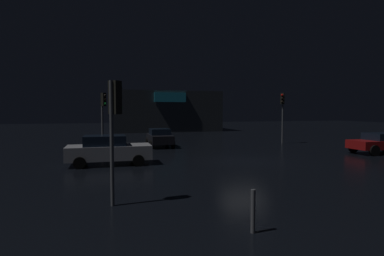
% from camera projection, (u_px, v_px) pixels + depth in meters
% --- Properties ---
extents(ground_plane, '(120.00, 120.00, 0.00)m').
position_uv_depth(ground_plane, '(243.00, 161.00, 17.81)').
color(ground_plane, black).
extents(store_building, '(15.00, 8.28, 5.59)m').
position_uv_depth(store_building, '(164.00, 111.00, 45.20)').
color(store_building, '#33383D').
rests_on(store_building, ground).
extents(traffic_signal_main, '(0.42, 0.42, 4.20)m').
position_uv_depth(traffic_signal_main, '(103.00, 110.00, 23.12)').
color(traffic_signal_main, '#595B60').
rests_on(traffic_signal_main, ground).
extents(traffic_signal_opposite, '(0.43, 0.41, 3.77)m').
position_uv_depth(traffic_signal_opposite, '(115.00, 112.00, 9.40)').
color(traffic_signal_opposite, '#595B60').
rests_on(traffic_signal_opposite, ground).
extents(traffic_signal_cross_right, '(0.42, 0.42, 4.42)m').
position_uv_depth(traffic_signal_cross_right, '(282.00, 106.00, 27.22)').
color(traffic_signal_cross_right, '#595B60').
rests_on(traffic_signal_cross_right, ground).
extents(car_near, '(1.96, 3.95, 1.45)m').
position_uv_depth(car_near, '(160.00, 137.00, 25.00)').
color(car_near, black).
rests_on(car_near, ground).
extents(car_far, '(4.06, 2.15, 1.38)m').
position_uv_depth(car_far, '(381.00, 143.00, 20.97)').
color(car_far, '#A51414').
rests_on(car_far, ground).
extents(car_crossing, '(4.38, 2.08, 1.57)m').
position_uv_depth(car_crossing, '(108.00, 150.00, 16.60)').
color(car_crossing, '#B7B7BF').
rests_on(car_crossing, ground).
extents(bollard_kerb_a, '(0.11, 0.11, 1.03)m').
position_uv_depth(bollard_kerb_a, '(253.00, 211.00, 7.31)').
color(bollard_kerb_a, '#595B60').
rests_on(bollard_kerb_a, ground).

